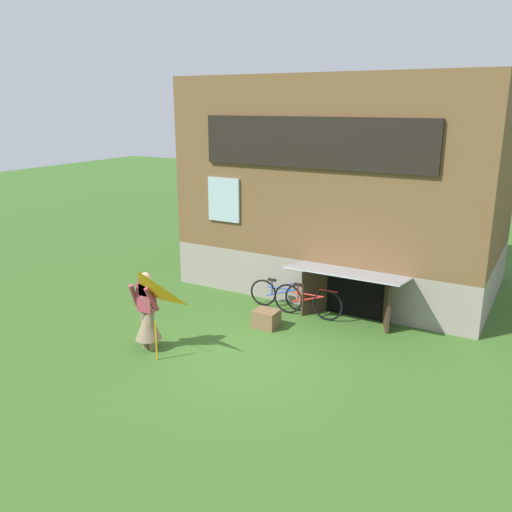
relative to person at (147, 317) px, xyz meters
name	(u,v)px	position (x,y,z in m)	size (l,w,h in m)	color
ground_plane	(245,356)	(1.83, 0.68, -0.67)	(60.00, 60.00, 0.00)	#386023
log_house	(348,183)	(1.83, 6.04, 2.02)	(7.69, 5.82, 5.38)	gray
person	(147,317)	(0.00, 0.00, 0.00)	(0.61, 0.52, 1.60)	#7F6B51
kite	(139,294)	(0.31, -0.53, 0.71)	(1.09, 0.96, 1.76)	orange
bicycle_red	(307,301)	(2.05, 3.11, -0.30)	(1.68, 0.13, 0.76)	black
bicycle_blue	(281,294)	(1.27, 3.28, -0.33)	(1.54, 0.23, 0.71)	black
wooden_crate	(266,319)	(1.52, 2.12, -0.48)	(0.52, 0.44, 0.39)	brown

